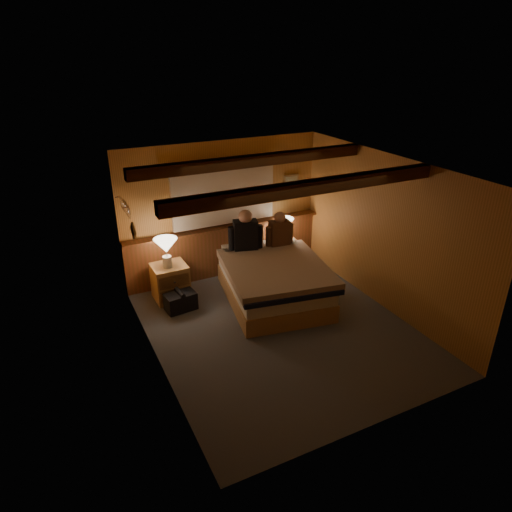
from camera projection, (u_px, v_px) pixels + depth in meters
floor at (280, 329)px, 6.73m from camera, size 4.20×4.20×0.00m
ceiling at (284, 168)px, 5.72m from camera, size 4.20×4.20×0.00m
wall_back at (223, 210)px, 7.93m from camera, size 3.60×0.00×3.60m
wall_left at (151, 283)px, 5.50m from camera, size 0.00×4.20×4.20m
wall_right at (385, 233)px, 6.95m from camera, size 0.00×4.20×4.20m
wall_front at (385, 334)px, 4.51m from camera, size 3.60×0.00×3.60m
wainscot at (225, 249)px, 8.18m from camera, size 3.60×0.23×0.94m
curtain_window at (224, 193)px, 7.74m from camera, size 2.18×0.09×1.11m
ceiling_beams at (278, 173)px, 5.88m from camera, size 3.60×1.65×0.16m
coat_rail at (126, 207)px, 6.62m from camera, size 0.05×0.55×0.24m
framed_print at (291, 181)px, 8.31m from camera, size 0.30×0.04×0.25m
bed at (274, 281)px, 7.36m from camera, size 1.82×2.20×0.67m
nightstand_left at (170, 282)px, 7.43m from camera, size 0.55×0.50×0.60m
nightstand_right at (286, 255)px, 8.50m from camera, size 0.52×0.48×0.51m
lamp_left at (166, 247)px, 7.11m from camera, size 0.37×0.37×0.49m
lamp_right at (284, 226)px, 8.24m from camera, size 0.36×0.36×0.46m
person_left at (245, 233)px, 7.62m from camera, size 0.57×0.33×0.71m
person_right at (280, 231)px, 7.80m from camera, size 0.51×0.23×0.62m
duffel_bag at (181, 301)px, 7.16m from camera, size 0.50×0.33×0.34m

